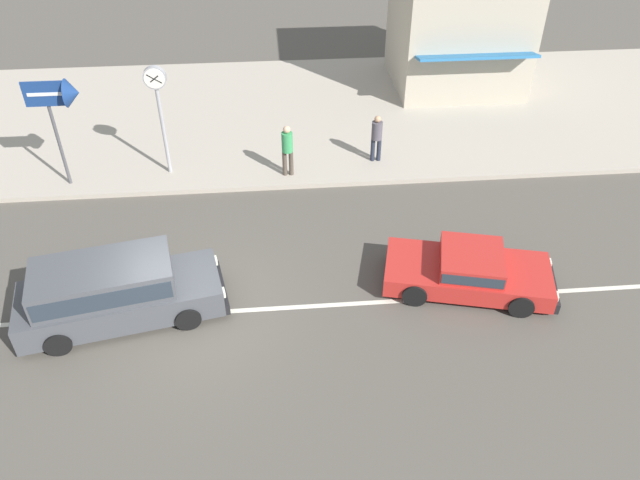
{
  "coord_description": "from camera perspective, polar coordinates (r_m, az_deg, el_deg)",
  "views": [
    {
      "loc": [
        2.24,
        -10.92,
        10.48
      ],
      "look_at": [
        3.33,
        1.57,
        0.8
      ],
      "focal_mm": 35.0,
      "sensor_mm": 36.0,
      "label": 1
    }
  ],
  "objects": [
    {
      "name": "sedan_red_3",
      "position": [
        15.77,
        13.5,
        -2.68
      ],
      "size": [
        4.43,
        2.7,
        1.06
      ],
      "color": "red",
      "rests_on": "ground"
    },
    {
      "name": "street_clock",
      "position": [
        19.19,
        -14.63,
        12.73
      ],
      "size": [
        0.67,
        0.22,
        3.47
      ],
      "color": "#9E9EA3",
      "rests_on": "kerb_strip"
    },
    {
      "name": "ground_plane",
      "position": [
        15.3,
        -12.09,
        -6.62
      ],
      "size": [
        160.0,
        160.0,
        0.0
      ],
      "primitive_type": "plane",
      "color": "#544F47"
    },
    {
      "name": "pedestrian_near_clock",
      "position": [
        20.07,
        5.21,
        9.53
      ],
      "size": [
        0.34,
        0.34,
        1.57
      ],
      "color": "#232838",
      "rests_on": "kerb_strip"
    },
    {
      "name": "minivan_dark_grey_0",
      "position": [
        15.1,
        -18.41,
        -4.32
      ],
      "size": [
        4.93,
        2.6,
        1.56
      ],
      "color": "#47494F",
      "rests_on": "ground"
    },
    {
      "name": "arrow_signboard",
      "position": [
        19.28,
        -22.14,
        11.96
      ],
      "size": [
        1.54,
        0.8,
        3.35
      ],
      "color": "#4C4C51",
      "rests_on": "kerb_strip"
    },
    {
      "name": "kerb_strip",
      "position": [
        23.67,
        -10.09,
        11.01
      ],
      "size": [
        68.0,
        10.0,
        0.15
      ],
      "primitive_type": "cube",
      "color": "#ADA393",
      "rests_on": "ground"
    },
    {
      "name": "shopfront_corner_warung",
      "position": [
        25.59,
        12.7,
        19.23
      ],
      "size": [
        4.85,
        5.22,
        5.18
      ],
      "color": "#B2A893",
      "rests_on": "kerb_strip"
    },
    {
      "name": "lane_centre_stripe",
      "position": [
        15.3,
        -12.09,
        -6.61
      ],
      "size": [
        50.4,
        0.14,
        0.01
      ],
      "primitive_type": "cube",
      "color": "silver",
      "rests_on": "ground"
    },
    {
      "name": "pedestrian_mid_kerb",
      "position": [
        19.21,
        -3.01,
        8.5
      ],
      "size": [
        0.34,
        0.34,
        1.68
      ],
      "color": "#4C4238",
      "rests_on": "kerb_strip"
    }
  ]
}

